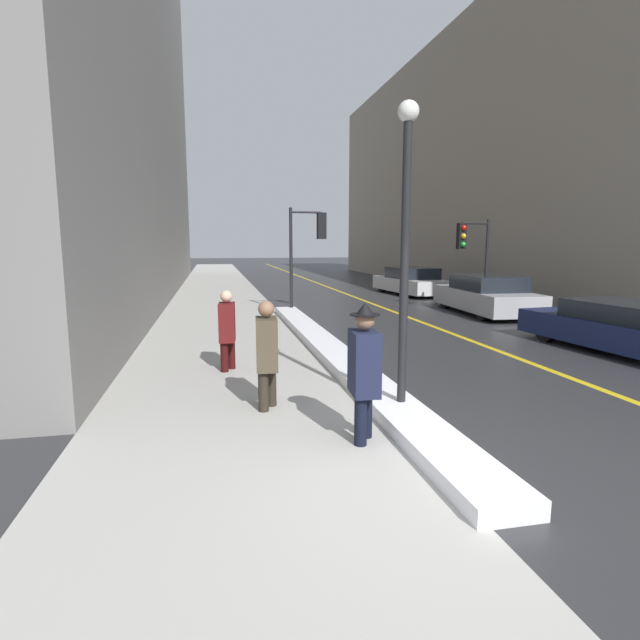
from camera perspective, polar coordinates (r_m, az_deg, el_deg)
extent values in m
plane|color=#2D2D30|center=(5.60, 13.27, -16.79)|extent=(160.00, 160.00, 0.00)
cube|color=#B2AFA8|center=(19.69, -11.35, 1.60)|extent=(4.00, 80.00, 0.01)
cube|color=gold|center=(20.66, 5.54, 2.05)|extent=(0.16, 80.00, 0.00)
cube|color=white|center=(10.88, 1.15, -3.44)|extent=(0.69, 13.71, 0.20)
cube|color=gray|center=(30.92, 18.32, 16.41)|extent=(6.00, 36.00, 13.50)
cylinder|color=black|center=(6.87, 9.61, 5.32)|extent=(0.12, 0.12, 4.00)
sphere|color=silver|center=(7.06, 10.08, 22.43)|extent=(0.28, 0.28, 0.28)
cylinder|color=black|center=(17.21, -3.33, 6.74)|extent=(0.11, 0.11, 3.60)
cylinder|color=black|center=(17.37, -1.59, 12.21)|extent=(1.10, 0.18, 0.07)
cube|color=black|center=(17.52, 0.18, 10.71)|extent=(0.32, 0.23, 0.90)
sphere|color=red|center=(17.64, 0.06, 11.63)|extent=(0.19, 0.19, 0.19)
sphere|color=orange|center=(17.63, 0.05, 10.70)|extent=(0.19, 0.19, 0.19)
sphere|color=green|center=(17.62, 0.05, 9.76)|extent=(0.19, 0.19, 0.19)
cylinder|color=black|center=(19.08, 18.47, 5.98)|extent=(0.11, 0.11, 3.25)
cylinder|color=black|center=(18.75, 17.33, 10.50)|extent=(1.10, 0.20, 0.07)
cube|color=black|center=(18.42, 15.86, 9.20)|extent=(0.32, 0.23, 0.90)
sphere|color=red|center=(18.33, 16.12, 10.10)|extent=(0.19, 0.19, 0.19)
sphere|color=orange|center=(18.32, 16.08, 9.20)|extent=(0.19, 0.19, 0.19)
sphere|color=green|center=(18.32, 16.04, 8.30)|extent=(0.19, 0.19, 0.19)
cylinder|color=black|center=(6.25, 5.31, -9.56)|extent=(0.15, 0.15, 0.87)
cylinder|color=black|center=(6.01, 4.68, -10.31)|extent=(0.15, 0.15, 0.87)
cube|color=#191E38|center=(5.98, 5.07, -4.89)|extent=(0.35, 0.55, 0.76)
sphere|color=#8C664C|center=(5.88, 5.14, 0.00)|extent=(0.24, 0.24, 0.24)
cylinder|color=black|center=(5.87, 5.15, 0.62)|extent=(0.36, 0.36, 0.01)
cone|color=black|center=(5.86, 5.15, 1.30)|extent=(0.22, 0.22, 0.14)
cube|color=black|center=(6.36, 4.34, -5.56)|extent=(0.12, 0.23, 0.28)
cylinder|color=#2A241B|center=(7.43, -5.60, -6.66)|extent=(0.15, 0.15, 0.85)
cylinder|color=#2A241B|center=(7.20, -6.50, -7.17)|extent=(0.15, 0.15, 0.85)
cube|color=#473D2D|center=(7.19, -6.11, -2.73)|extent=(0.34, 0.54, 0.75)
sphere|color=#8C664C|center=(7.10, -6.18, 1.28)|extent=(0.23, 0.23, 0.23)
cube|color=black|center=(7.57, -6.16, -3.38)|extent=(0.12, 0.23, 0.28)
cylinder|color=#340C0C|center=(9.70, -10.11, -3.19)|extent=(0.14, 0.14, 0.82)
cylinder|color=#340C0C|center=(9.49, -10.89, -3.48)|extent=(0.14, 0.14, 0.82)
cube|color=#561414|center=(9.50, -10.58, -0.24)|extent=(0.33, 0.52, 0.72)
sphere|color=beige|center=(9.44, -10.67, 2.69)|extent=(0.22, 0.22, 0.22)
cube|color=navy|center=(12.96, 31.41, -1.28)|extent=(2.17, 4.96, 0.57)
cube|color=black|center=(12.81, 31.99, 0.79)|extent=(1.84, 2.64, 0.41)
cylinder|color=black|center=(13.49, 24.53, -0.93)|extent=(0.29, 0.64, 0.63)
cylinder|color=black|center=(14.52, 28.97, -0.60)|extent=(0.29, 0.64, 0.63)
cube|color=#B2B2B7|center=(18.11, 18.36, 2.26)|extent=(2.16, 4.91, 0.67)
cube|color=black|center=(17.95, 18.62, 4.07)|extent=(1.87, 2.60, 0.50)
cylinder|color=black|center=(19.13, 14.17, 2.34)|extent=(0.24, 0.72, 0.71)
cylinder|color=black|center=(19.81, 18.51, 2.37)|extent=(0.24, 0.72, 0.71)
cylinder|color=black|center=(16.44, 18.14, 1.17)|extent=(0.24, 0.72, 0.71)
cylinder|color=black|center=(17.23, 22.97, 1.24)|extent=(0.24, 0.72, 0.71)
cube|color=silver|center=(24.14, 10.31, 4.00)|extent=(2.27, 4.91, 0.62)
cube|color=black|center=(24.00, 10.47, 5.32)|extent=(1.91, 2.62, 0.50)
cylinder|color=black|center=(25.12, 7.12, 3.97)|extent=(0.27, 0.69, 0.67)
cylinder|color=black|center=(25.82, 10.34, 4.02)|extent=(0.27, 0.69, 0.67)
cylinder|color=black|center=(22.48, 10.25, 3.35)|extent=(0.27, 0.69, 0.67)
cylinder|color=black|center=(23.26, 13.73, 3.41)|extent=(0.27, 0.69, 0.67)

